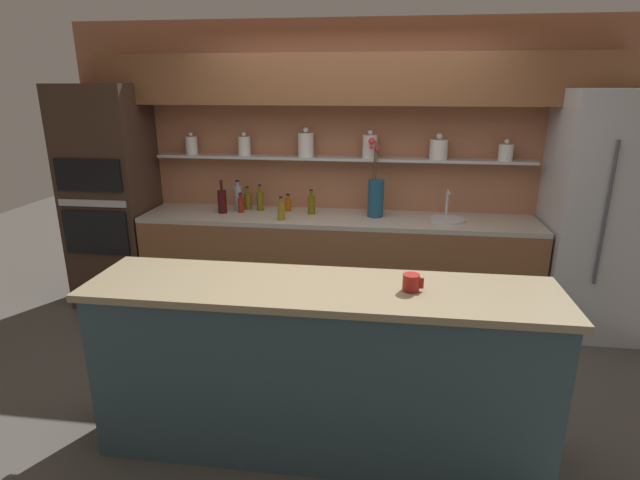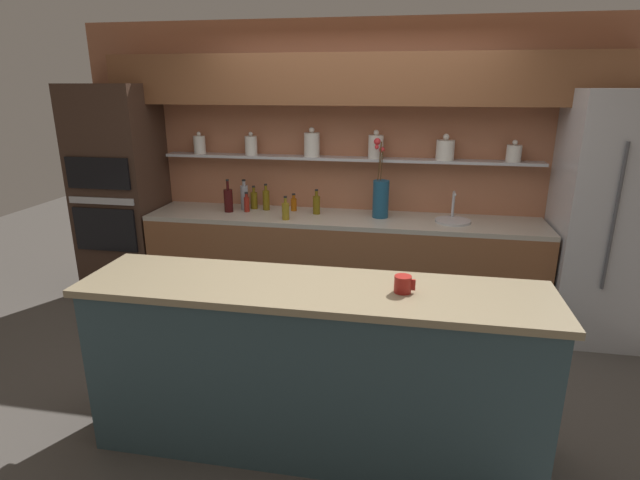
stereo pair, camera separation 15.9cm
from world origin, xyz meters
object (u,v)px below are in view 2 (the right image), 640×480
bottle_oil_0 (286,211)px  bottle_sauce_5 (294,204)px  bottle_oil_3 (254,200)px  bottle_wine_2 (228,200)px  oven_tower (121,196)px  bottle_oil_1 (266,199)px  sink_fixture (453,219)px  bottle_spirit_4 (244,197)px  bottle_sauce_6 (247,203)px  refrigerator (618,220)px  flower_vase (381,195)px  bottle_oil_7 (316,204)px  coffee_mug (403,284)px

bottle_oil_0 → bottle_sauce_5: (-0.00, 0.32, -0.01)m
bottle_oil_3 → bottle_wine_2: bearing=-140.1°
bottle_oil_0 → bottle_oil_3: size_ratio=0.95×
oven_tower → bottle_oil_1: size_ratio=8.34×
sink_fixture → bottle_spirit_4: (-1.90, 0.10, 0.10)m
bottle_sauce_5 → bottle_sauce_6: (-0.42, -0.11, 0.01)m
refrigerator → bottle_spirit_4: size_ratio=7.09×
bottle_oil_1 → bottle_spirit_4: (-0.20, -0.02, 0.02)m
bottle_wine_2 → bottle_oil_1: bearing=23.3°
flower_vase → bottle_oil_7: 0.59m
bottle_oil_0 → coffee_mug: (1.05, -1.66, 0.06)m
bottle_sauce_5 → bottle_sauce_6: 0.44m
oven_tower → bottle_oil_3: oven_tower is taller
refrigerator → bottle_sauce_5: 2.72m
flower_vase → bottle_sauce_5: (-0.81, 0.09, -0.13)m
bottle_oil_0 → bottle_sauce_5: size_ratio=1.27×
bottle_oil_1 → bottle_sauce_6: 0.19m
bottle_sauce_6 → bottle_oil_3: bearing=76.3°
sink_fixture → bottle_sauce_6: size_ratio=1.65×
bottle_oil_7 → bottle_oil_3: bearing=171.3°
coffee_mug → bottle_spirit_4: bearing=128.0°
oven_tower → bottle_oil_3: bearing=7.2°
bottle_sauce_6 → bottle_oil_7: 0.65m
oven_tower → coffee_mug: 3.28m
bottle_oil_3 → sink_fixture: bearing=-4.7°
bottle_oil_7 → bottle_sauce_6: bearing=-177.2°
refrigerator → coffee_mug: (-1.66, -1.80, 0.05)m
bottle_spirit_4 → bottle_oil_7: (0.70, -0.05, -0.03)m
flower_vase → bottle_oil_0: (-0.80, -0.23, -0.12)m
bottle_sauce_5 → bottle_sauce_6: bottle_sauce_6 is taller
bottle_wine_2 → bottle_spirit_4: 0.16m
oven_tower → bottle_wine_2: (1.08, -0.00, 0.00)m
refrigerator → coffee_mug: size_ratio=18.46×
bottle_sauce_5 → bottle_oil_7: bearing=-19.3°
refrigerator → bottle_wine_2: 3.30m
flower_vase → refrigerator: bearing=-2.9°
flower_vase → bottle_sauce_5: bearing=173.9°
sink_fixture → bottle_oil_0: sink_fixture is taller
bottle_spirit_4 → bottle_oil_1: bearing=7.0°
bottle_sauce_6 → coffee_mug: (1.47, -1.87, 0.07)m
bottle_spirit_4 → refrigerator: bearing=-2.7°
bottle_oil_1 → flower_vase: bearing=-4.1°
bottle_oil_0 → bottle_wine_2: 0.61m
bottle_oil_7 → coffee_mug: (0.82, -1.90, 0.06)m
flower_vase → coffee_mug: bearing=-82.6°
flower_vase → bottle_oil_0: bearing=-163.7°
flower_vase → bottle_wine_2: flower_vase is taller
bottle_sauce_6 → bottle_sauce_5: bearing=15.0°
refrigerator → bottle_spirit_4: refrigerator is taller
refrigerator → bottle_sauce_6: (-3.13, 0.07, -0.01)m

